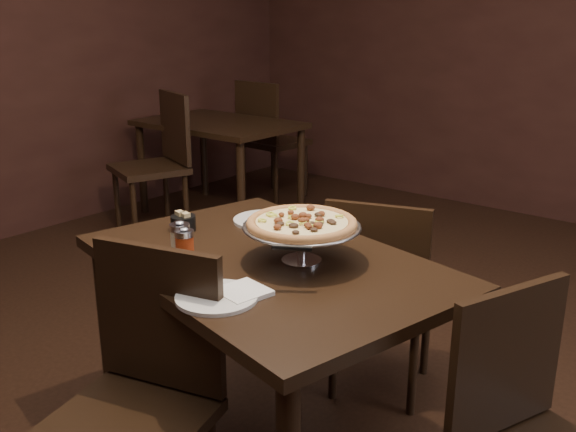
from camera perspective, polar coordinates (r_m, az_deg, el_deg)
The scene contains 15 objects.
room at distance 1.95m, azimuth 0.38°, elevation 13.85°, with size 6.04×7.04×2.84m.
dining_table at distance 2.14m, azimuth -1.89°, elevation -6.30°, with size 1.37×1.06×0.76m.
background_table at distance 4.98m, azimuth -6.15°, elevation 7.24°, with size 1.19×0.79×0.74m.
pizza_stand at distance 2.04m, azimuth 1.23°, elevation -0.70°, with size 0.38×0.38×0.16m.
parmesan_shaker at distance 2.15m, azimuth -9.56°, elevation -1.95°, with size 0.07×0.07×0.12m.
pepper_flake_shaker at distance 2.11m, azimuth -9.17°, elevation -2.46°, with size 0.06×0.06×0.11m.
packet_caddy at distance 2.39m, azimuth -9.30°, elevation -0.58°, with size 0.09×0.09×0.07m.
napkin_stack at distance 1.85m, azimuth -4.07°, elevation -6.76°, with size 0.13×0.13×0.01m, color white.
plate_left at distance 2.47m, azimuth -2.07°, elevation -0.36°, with size 0.24×0.24×0.01m, color white.
plate_near at distance 1.82m, azimuth -6.35°, elevation -7.19°, with size 0.23×0.23×0.01m, color white.
serving_spatula at distance 1.83m, azimuth 0.34°, elevation -2.91°, with size 0.15×0.15×0.02m.
chair_far at distance 2.61m, azimuth 8.21°, elevation -6.58°, with size 0.51×0.51×0.86m.
chair_near at distance 1.95m, azimuth -13.04°, elevation -15.12°, with size 0.51×0.51×0.90m.
bg_chair_far at distance 5.44m, azimuth -1.80°, elevation 7.16°, with size 0.49×0.49×1.00m.
bg_chair_near at distance 4.65m, azimuth -11.40°, elevation 5.06°, with size 0.60×0.60×1.00m.
Camera 1 is at (1.27, -1.49, 1.53)m, focal length 40.00 mm.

